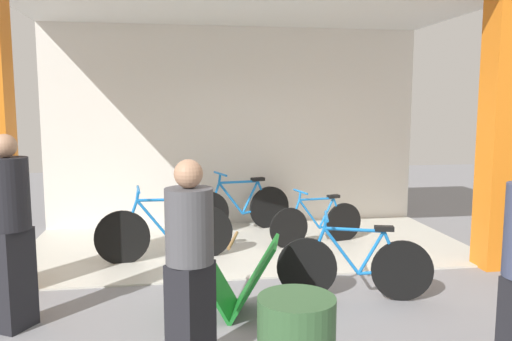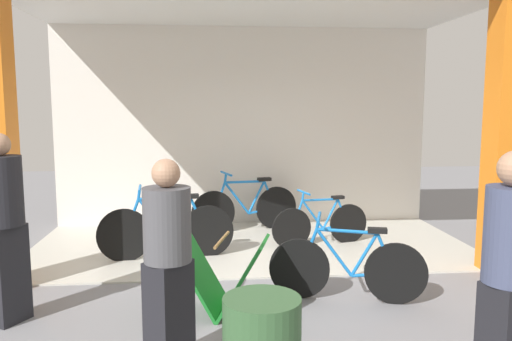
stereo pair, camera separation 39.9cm
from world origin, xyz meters
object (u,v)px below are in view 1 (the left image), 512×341
at_px(bicycle_inside_0, 317,223).
at_px(pedestrian_0, 10,229).
at_px(bicycle_inside_1, 166,232).
at_px(sandwich_board_sign, 233,276).
at_px(pedestrian_1, 190,262).
at_px(bicycle_inside_2, 240,208).
at_px(bicycle_parked_0, 355,266).

height_order(bicycle_inside_0, pedestrian_0, pedestrian_0).
height_order(bicycle_inside_1, sandwich_board_sign, bicycle_inside_1).
height_order(bicycle_inside_0, pedestrian_1, pedestrian_1).
distance_m(bicycle_inside_2, pedestrian_1, 4.12).
height_order(bicycle_inside_0, bicycle_inside_1, bicycle_inside_1).
bearing_deg(bicycle_inside_1, bicycle_inside_2, 50.03).
relative_size(bicycle_inside_1, pedestrian_0, 1.00).
height_order(sandwich_board_sign, pedestrian_0, pedestrian_0).
bearing_deg(pedestrian_1, bicycle_inside_1, 94.82).
distance_m(bicycle_inside_1, bicycle_inside_2, 1.72).
bearing_deg(bicycle_inside_1, pedestrian_1, -85.18).
distance_m(bicycle_inside_1, sandwich_board_sign, 1.87).
bearing_deg(bicycle_inside_0, bicycle_inside_2, 137.45).
xyz_separation_m(bicycle_inside_0, bicycle_inside_1, (-2.08, -0.42, 0.06)).
distance_m(bicycle_inside_0, bicycle_inside_2, 1.33).
xyz_separation_m(bicycle_inside_2, pedestrian_0, (-2.39, -3.08, 0.51)).
relative_size(bicycle_inside_2, bicycle_parked_0, 1.09).
bearing_deg(bicycle_inside_2, pedestrian_1, -102.38).
height_order(bicycle_inside_1, bicycle_inside_2, same).
bearing_deg(pedestrian_1, pedestrian_0, 148.48).
distance_m(bicycle_parked_0, pedestrian_1, 2.07).
relative_size(pedestrian_0, pedestrian_1, 1.09).
bearing_deg(bicycle_inside_1, pedestrian_0, -126.15).
height_order(bicycle_inside_1, bicycle_parked_0, bicycle_inside_1).
bearing_deg(bicycle_parked_0, bicycle_inside_0, 84.92).
bearing_deg(bicycle_inside_0, pedestrian_0, -147.05).
relative_size(bicycle_inside_2, sandwich_board_sign, 1.75).
xyz_separation_m(bicycle_inside_1, bicycle_parked_0, (1.90, -1.57, -0.03)).
relative_size(bicycle_inside_2, pedestrian_1, 1.06).
height_order(bicycle_inside_2, bicycle_parked_0, bicycle_inside_2).
bearing_deg(sandwich_board_sign, pedestrian_1, -114.42).
bearing_deg(pedestrian_0, bicycle_inside_1, 53.85).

